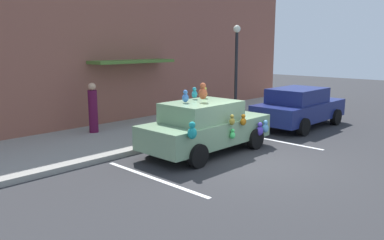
{
  "coord_description": "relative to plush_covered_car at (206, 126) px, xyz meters",
  "views": [
    {
      "loc": [
        -8.52,
        -5.81,
        3.14
      ],
      "look_at": [
        -0.08,
        2.28,
        0.9
      ],
      "focal_mm": 36.11,
      "sensor_mm": 36.0,
      "label": 1
    }
  ],
  "objects": [
    {
      "name": "ground_plane",
      "position": [
        0.13,
        -1.68,
        -0.8
      ],
      "size": [
        60.0,
        60.0,
        0.0
      ],
      "primitive_type": "plane",
      "color": "#2D2D30"
    },
    {
      "name": "sidewalk",
      "position": [
        0.13,
        3.32,
        -0.72
      ],
      "size": [
        24.0,
        4.0,
        0.15
      ],
      "primitive_type": "cube",
      "color": "gray",
      "rests_on": "ground"
    },
    {
      "name": "storefront_building",
      "position": [
        0.14,
        5.47,
        2.39
      ],
      "size": [
        24.0,
        1.25,
        6.4
      ],
      "color": "brown",
      "rests_on": "ground"
    },
    {
      "name": "parking_stripe_front",
      "position": [
        2.7,
        -0.68,
        -0.8
      ],
      "size": [
        0.12,
        3.6,
        0.01
      ],
      "primitive_type": "cube",
      "color": "silver",
      "rests_on": "ground"
    },
    {
      "name": "parking_stripe_rear",
      "position": [
        -2.62,
        -0.68,
        -0.8
      ],
      "size": [
        0.12,
        3.6,
        0.01
      ],
      "primitive_type": "cube",
      "color": "silver",
      "rests_on": "ground"
    },
    {
      "name": "plush_covered_car",
      "position": [
        0.0,
        0.0,
        0.0
      ],
      "size": [
        4.22,
        2.05,
        2.11
      ],
      "color": "gray",
      "rests_on": "ground"
    },
    {
      "name": "parked_sedan_behind",
      "position": [
        5.33,
        -0.15,
        -0.01
      ],
      "size": [
        4.35,
        2.04,
        1.54
      ],
      "color": "navy",
      "rests_on": "ground"
    },
    {
      "name": "teddy_bear_on_sidewalk",
      "position": [
        3.4,
        1.78,
        -0.32
      ],
      "size": [
        0.38,
        0.31,
        0.72
      ],
      "color": "#9E723D",
      "rests_on": "sidewalk"
    },
    {
      "name": "street_lamp_post",
      "position": [
        3.82,
        1.82,
        1.68
      ],
      "size": [
        0.28,
        0.28,
        3.79
      ],
      "color": "black",
      "rests_on": "sidewalk"
    },
    {
      "name": "pedestrian_near_shopfront",
      "position": [
        -1.18,
        4.24,
        0.19
      ],
      "size": [
        0.32,
        0.32,
        1.75
      ],
      "color": "#541134",
      "rests_on": "sidewalk"
    }
  ]
}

